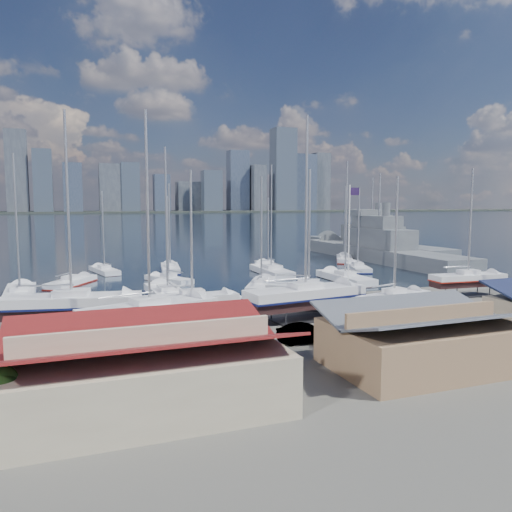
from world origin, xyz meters
name	(u,v)px	position (x,y,z in m)	size (l,w,h in m)	color
ground	(312,316)	(0.00, -10.00, 0.00)	(1400.00, 1400.00, 0.00)	#605E59
water	(102,220)	(0.00, 300.00, -0.15)	(1400.00, 600.00, 0.40)	#192D3B
far_shore	(87,212)	(0.00, 560.00, 1.10)	(1400.00, 80.00, 2.20)	#2D332D
skyline	(79,179)	(-7.83, 553.76, 39.09)	(639.14, 43.80, 107.69)	#475166
shed_red	(148,364)	(-18.00, -26.00, 2.32)	(14.70, 9.45, 4.51)	#BFB293
shed_grey	(423,336)	(0.00, -26.00, 2.15)	(12.60, 8.40, 4.17)	#8C6B4C
sailboat_cradle_0	(72,305)	(-21.67, -7.41, 2.20)	(12.04, 5.59, 18.57)	#2D2D33
sailboat_cradle_1	(150,313)	(-15.89, -12.92, 2.17)	(11.62, 6.65, 17.97)	#2D2D33
sailboat_cradle_2	(192,301)	(-11.33, -8.18, 1.97)	(8.45, 2.62, 13.85)	#2D2D33
sailboat_cradle_3	(305,297)	(-1.23, -11.03, 2.21)	(12.07, 4.70, 18.78)	#2D2D33
sailboat_cradle_4	(309,290)	(1.21, -6.84, 1.99)	(8.74, 6.40, 14.30)	#2D2D33
sailboat_cradle_5	(394,299)	(6.62, -13.82, 1.93)	(8.43, 4.27, 13.34)	#2D2D33
sailboat_cradle_6	(468,279)	(21.93, -7.01, 2.01)	(9.31, 3.27, 14.86)	#2D2D33
sailboat_moored_0	(20,296)	(-27.15, 9.88, 0.31)	(3.62, 11.62, 17.21)	black
sailboat_moored_1	(71,283)	(-21.59, 17.66, 0.31)	(7.02, 9.44, 14.05)	black
sailboat_moored_2	(104,271)	(-16.65, 28.23, 0.32)	(4.36, 9.19, 13.38)	black
sailboat_moored_3	(168,297)	(-11.37, 3.63, 0.31)	(3.75, 12.08, 17.91)	black
sailboat_moored_4	(169,280)	(-8.98, 15.71, 0.33)	(5.77, 8.39, 12.44)	black
sailboat_moored_5	(170,269)	(-6.55, 27.05, 0.31)	(4.19, 10.11, 14.67)	black
sailboat_moored_6	(261,287)	(1.10, 6.27, 0.31)	(7.21, 10.10, 14.91)	black
sailboat_moored_7	(271,273)	(7.15, 17.62, 0.32)	(3.58, 11.63, 17.42)	black
sailboat_moored_8	(268,266)	(9.98, 25.80, 0.31)	(2.73, 8.40, 12.40)	black
sailboat_moored_9	(345,280)	(14.12, 7.54, 0.32)	(3.36, 11.54, 17.36)	black
sailboat_moored_10	(358,269)	(22.22, 17.18, 0.31)	(5.60, 9.67, 13.95)	black
sailboat_moored_11	(344,260)	(26.73, 29.00, 0.31)	(7.21, 10.00, 14.79)	black
naval_ship_east	(378,252)	(33.74, 28.40, 1.66)	(7.94, 46.54, 18.18)	slate
naval_ship_west	(371,245)	(41.03, 41.73, 1.66)	(9.07, 45.33, 18.06)	slate
car_a	(239,340)	(-10.13, -18.02, 0.74)	(1.74, 4.33, 1.47)	gray
car_b	(306,334)	(-4.64, -18.11, 0.76)	(1.61, 4.61, 1.52)	gray
car_c	(341,345)	(-3.55, -21.61, 0.68)	(2.25, 4.88, 1.36)	gray
car_d	(467,331)	(7.90, -21.68, 0.71)	(1.98, 4.87, 1.41)	gray
flagpole	(350,239)	(4.56, -9.15, 7.35)	(1.12, 0.12, 12.69)	white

